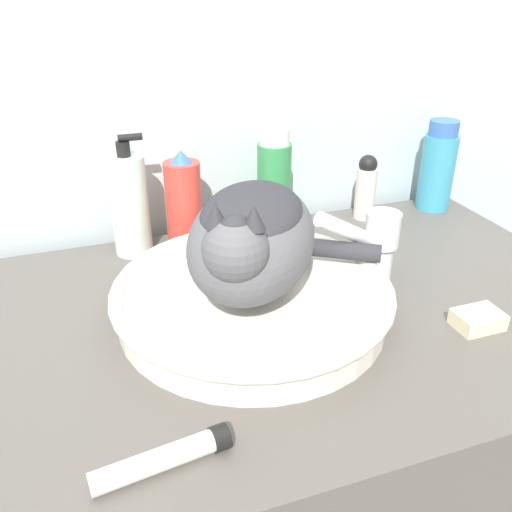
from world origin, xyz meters
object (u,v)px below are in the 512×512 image
Objects in this scene: faucet at (375,240)px; deodorant_stick at (366,187)px; soap_pump_bottle at (130,204)px; mouthwash_bottle at (438,167)px; spray_bottle_trigger at (184,202)px; cream_tube at (164,458)px; soap_bar at (478,320)px; cat at (252,235)px; shampoo_bottle_tall at (274,184)px.

faucet reaches higher than deodorant_stick.
soap_pump_bottle is at bearing -42.66° from faucet.
mouthwash_bottle reaches higher than spray_bottle_trigger.
cream_tube reaches higher than soap_bar.
deodorant_stick is (-0.17, 0.00, -0.02)m from mouthwash_bottle.
spray_bottle_trigger is 2.68× the size of soap_bar.
cat is at bearing 1.43° from faucet.
soap_pump_bottle is at bearing 180.00° from deodorant_stick.
deodorant_stick is (0.47, -0.00, -0.03)m from soap_pump_bottle.
shampoo_bottle_tall is (-0.09, 0.23, 0.03)m from faucet.
shampoo_bottle_tall reaches higher than mouthwash_bottle.
soap_pump_bottle is 3.21× the size of soap_bar.
cat is at bearing -140.80° from deodorant_stick.
cat is at bearing -116.45° from shampoo_bottle_tall.
faucet is 0.85× the size of mouthwash_bottle.
soap_bar is (0.47, 0.10, -0.00)m from cream_tube.
soap_bar is at bearing 95.60° from cat.
mouthwash_bottle reaches higher than cream_tube.
shampoo_bottle_tall is at bearing -79.35° from faucet.
shampoo_bottle_tall is 0.27m from soap_pump_bottle.
deodorant_stick is at bearing 44.58° from cream_tube.
faucet is 0.35m from spray_bottle_trigger.
spray_bottle_trigger reaches higher than cream_tube.
faucet is 1.08× the size of cream_tube.
cat reaches higher than deodorant_stick.
soap_pump_bottle is 1.20× the size of spray_bottle_trigger.
soap_pump_bottle is (-0.13, 0.27, -0.04)m from cat.
shampoo_bottle_tall reaches higher than deodorant_stick.
faucet is at bearing -69.53° from shampoo_bottle_tall.
soap_bar is (0.16, -0.40, -0.09)m from shampoo_bottle_tall.
deodorant_stick reaches higher than cream_tube.
cat is at bearing 52.74° from cream_tube.
soap_pump_bottle is at bearing 180.00° from shampoo_bottle_tall.
cream_tube is (-0.51, -0.50, -0.05)m from deodorant_stick.
soap_bar is (0.07, -0.17, -0.06)m from faucet.
cat is at bearing -151.44° from mouthwash_bottle.
spray_bottle_trigger is at bearing 180.00° from shampoo_bottle_tall.
faucet is 0.26m from deodorant_stick.
faucet reaches higher than soap_bar.
shampoo_bottle_tall is at bearing 58.32° from cream_tube.
cat is 2.67× the size of deodorant_stick.
shampoo_bottle_tall is at bearing 180.00° from mouthwash_bottle.
cream_tube is at bearing -135.42° from deodorant_stick.
faucet is 0.42m from soap_pump_bottle.
faucet is 2.39× the size of soap_bar.
faucet is at bearing -41.47° from spray_bottle_trigger.
mouthwash_bottle is 1.41× the size of deodorant_stick.
spray_bottle_trigger is (-0.26, 0.23, 0.01)m from faucet.
faucet is at bearing -116.37° from deodorant_stick.
faucet reaches higher than cream_tube.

